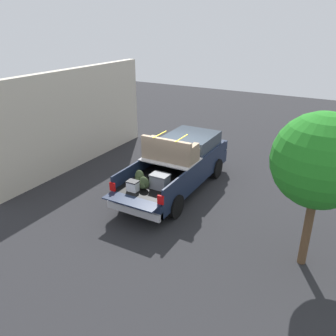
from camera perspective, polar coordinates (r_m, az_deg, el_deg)
The scene contains 4 objects.
ground_plane at distance 12.92m, azimuth 1.30°, elevation -3.56°, with size 40.00×40.00×0.00m, color #262628.
pickup_truck at distance 12.81m, azimuth 2.08°, elevation 0.83°, with size 6.05×2.06×2.23m.
building_facade at distance 15.17m, azimuth -15.06°, elevation 8.04°, with size 8.58×0.36×4.08m, color beige.
tree_background at distance 8.62m, azimuth 24.07°, elevation 1.05°, with size 2.28×2.28×4.03m.
Camera 1 is at (-10.19, -5.36, 5.85)m, focal length 36.54 mm.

